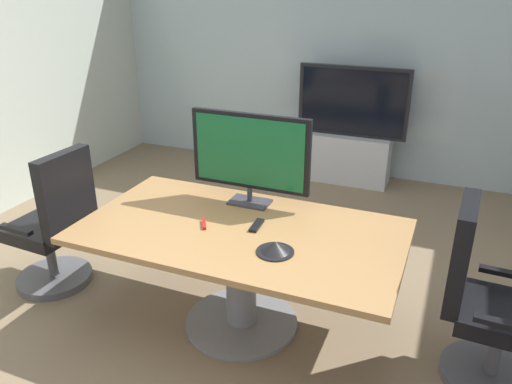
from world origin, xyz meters
The scene contains 10 objects.
ground_plane centered at (0.00, 0.00, 0.00)m, with size 7.60×7.60×0.00m, color #7A664C.
wall_back_glass_partition centered at (0.00, 3.30, 1.41)m, with size 5.95×0.10×2.82m, color #9EB2B7.
conference_table centered at (0.00, 0.11, 0.55)m, with size 2.02×1.11×0.73m.
office_chair_left centered at (-1.45, 0.02, 0.46)m, with size 0.61×0.58×1.09m.
office_chair_right centered at (1.46, 0.19, 0.46)m, with size 0.61×0.58×1.09m.
tv_monitor centered at (-0.10, 0.49, 1.09)m, with size 0.84×0.18×0.64m.
wall_display_unit centered at (0.08, 2.94, 0.44)m, with size 1.20×0.36×1.31m.
conference_phone centered at (0.30, -0.08, 0.76)m, with size 0.22×0.22×0.07m.
remote_control centered at (0.08, 0.17, 0.74)m, with size 0.05×0.17×0.02m, color black.
whiteboard_marker centered at (-0.23, 0.06, 0.74)m, with size 0.13×0.02×0.02m, color red.
Camera 1 is at (1.16, -2.44, 2.19)m, focal length 35.27 mm.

